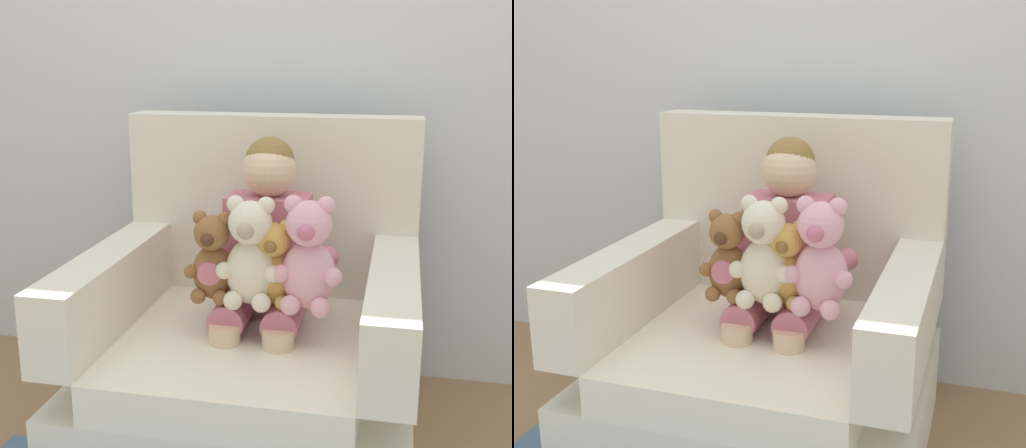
# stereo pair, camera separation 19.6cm
# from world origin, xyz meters

# --- Properties ---
(ground_plane) EXTENTS (8.00, 8.00, 0.00)m
(ground_plane) POSITION_xyz_m (0.00, 0.00, 0.00)
(ground_plane) COLOR #936D4C
(back_wall) EXTENTS (6.00, 0.10, 2.60)m
(back_wall) POSITION_xyz_m (0.00, 0.66, 1.30)
(back_wall) COLOR silver
(back_wall) RESTS_ON ground
(armchair) EXTENTS (1.01, 0.93, 1.03)m
(armchair) POSITION_xyz_m (0.00, 0.06, 0.32)
(armchair) COLOR silver
(armchair) RESTS_ON ground
(seated_child) EXTENTS (0.45, 0.39, 0.82)m
(seated_child) POSITION_xyz_m (0.03, 0.08, 0.62)
(seated_child) COLOR #C66B7F
(seated_child) RESTS_ON armchair
(plush_brown) EXTENTS (0.16, 0.13, 0.27)m
(plush_brown) POSITION_xyz_m (-0.10, -0.05, 0.64)
(plush_brown) COLOR brown
(plush_brown) RESTS_ON armchair
(plush_pink) EXTENTS (0.20, 0.16, 0.34)m
(plush_pink) POSITION_xyz_m (0.19, -0.07, 0.67)
(plush_pink) COLOR #EAA8BC
(plush_pink) RESTS_ON armchair
(plush_honey) EXTENTS (0.15, 0.13, 0.26)m
(plush_honey) POSITION_xyz_m (0.09, -0.05, 0.63)
(plush_honey) COLOR gold
(plush_honey) RESTS_ON armchair
(plush_cream) EXTENTS (0.20, 0.16, 0.33)m
(plush_cream) POSITION_xyz_m (0.02, -0.07, 0.67)
(plush_cream) COLOR silver
(plush_cream) RESTS_ON armchair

